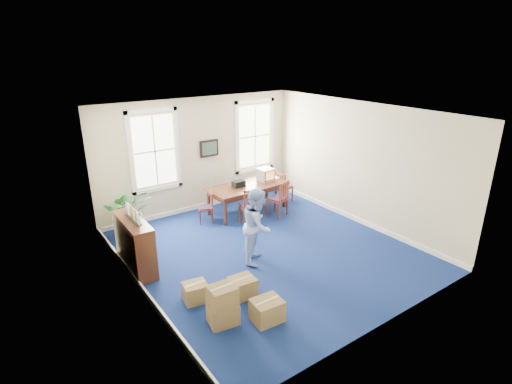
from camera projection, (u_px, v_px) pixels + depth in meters
floor at (267, 250)px, 9.32m from camera, size 6.50×6.50×0.00m
ceiling at (269, 112)px, 8.21m from camera, size 6.50×6.50×0.00m
wall_back at (199, 155)px, 11.26m from camera, size 6.50×0.00×6.50m
wall_front at (391, 241)px, 6.27m from camera, size 6.50×0.00×6.50m
wall_left at (134, 217)px, 7.15m from camera, size 0.00×6.50×6.50m
wall_right at (360, 164)px, 10.39m from camera, size 0.00×6.50×6.50m
baseboard_back at (202, 205)px, 11.77m from camera, size 6.00×0.04×0.12m
baseboard_left at (144, 290)px, 7.69m from camera, size 0.04×6.50×0.12m
baseboard_right at (354, 218)px, 10.90m from camera, size 0.04×6.50×0.12m
window_left at (155, 151)px, 10.44m from camera, size 1.40×0.12×2.20m
window_right at (255, 136)px, 12.17m from camera, size 1.40×0.12×2.20m
wall_picture at (209, 148)px, 11.33m from camera, size 0.58×0.06×0.48m
conference_table at (248, 198)px, 11.42m from camera, size 2.33×1.14×0.78m
crt_tv at (266, 174)px, 11.63m from camera, size 0.43×0.46×0.37m
game_console at (275, 178)px, 11.81m from camera, size 0.21×0.24×0.05m
equipment_bag at (239, 184)px, 11.16m from camera, size 0.36×0.25×0.17m
chair_near_left at (249, 206)px, 10.52m from camera, size 0.58×0.58×1.04m
chair_near_right at (277, 198)px, 11.03m from camera, size 0.59×0.59×1.04m
chair_end_left at (206, 207)px, 10.68m from camera, size 0.50×0.50×0.84m
chair_end_right at (284, 187)px, 12.12m from camera, size 0.49×0.49×0.93m
man at (257, 225)px, 8.63m from camera, size 1.03×1.03×1.68m
credenza at (135, 244)px, 8.39m from camera, size 0.44×1.47×1.15m
brochure_rack at (132, 212)px, 8.15m from camera, size 0.28×0.70×0.31m
potted_plant at (129, 212)px, 9.84m from camera, size 1.34×1.24×1.26m
cardboard_boxes at (229, 298)px, 6.93m from camera, size 1.43×1.43×0.75m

